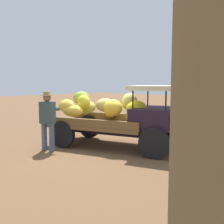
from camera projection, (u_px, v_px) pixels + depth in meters
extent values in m
plane|color=brown|center=(111.00, 147.00, 8.08)|extent=(60.00, 60.00, 0.00)
cube|color=black|center=(115.00, 132.00, 8.10)|extent=(3.96, 1.54, 0.16)
cylinder|color=black|center=(169.00, 133.00, 8.21)|extent=(0.81, 0.36, 0.81)
cylinder|color=black|center=(154.00, 143.00, 6.77)|extent=(0.81, 0.36, 0.81)
cylinder|color=black|center=(89.00, 126.00, 9.40)|extent=(0.81, 0.36, 0.81)
cylinder|color=black|center=(62.00, 134.00, 7.96)|extent=(0.81, 0.36, 0.81)
cube|color=brown|center=(102.00, 125.00, 8.27)|extent=(3.36, 2.49, 0.10)
cube|color=brown|center=(113.00, 117.00, 8.97)|extent=(2.90, 0.92, 0.22)
cube|color=brown|center=(89.00, 123.00, 7.53)|extent=(2.90, 0.92, 0.22)
cube|color=black|center=(156.00, 117.00, 7.52)|extent=(1.48, 1.77, 0.55)
cube|color=black|center=(188.00, 121.00, 7.14)|extent=(0.97, 1.22, 0.44)
cylinder|color=black|center=(177.00, 97.00, 7.85)|extent=(0.04, 0.04, 0.55)
cylinder|color=black|center=(166.00, 100.00, 6.69)|extent=(0.04, 0.04, 0.55)
cylinder|color=black|center=(148.00, 96.00, 8.22)|extent=(0.04, 0.04, 0.55)
cylinder|color=black|center=(133.00, 99.00, 7.06)|extent=(0.04, 0.04, 0.55)
cube|color=beige|center=(156.00, 88.00, 7.42)|extent=(1.60, 1.80, 0.12)
ellipsoid|color=#BFB64F|center=(130.00, 102.00, 7.73)|extent=(0.67, 0.68, 0.56)
ellipsoid|color=tan|center=(106.00, 105.00, 8.30)|extent=(0.78, 0.67, 0.46)
ellipsoid|color=#B8C041|center=(88.00, 107.00, 8.66)|extent=(0.65, 0.65, 0.50)
ellipsoid|color=gold|center=(66.00, 106.00, 8.43)|extent=(0.67, 0.50, 0.53)
ellipsoid|color=gold|center=(84.00, 102.00, 8.42)|extent=(0.53, 0.46, 0.49)
ellipsoid|color=gold|center=(113.00, 108.00, 7.50)|extent=(0.79, 0.74, 0.61)
ellipsoid|color=yellow|center=(136.00, 108.00, 7.58)|extent=(0.83, 0.83, 0.60)
ellipsoid|color=gold|center=(133.00, 116.00, 7.75)|extent=(0.60, 0.65, 0.49)
ellipsoid|color=yellow|center=(111.00, 111.00, 8.75)|extent=(0.69, 0.66, 0.46)
ellipsoid|color=#94AD3A|center=(81.00, 98.00, 8.89)|extent=(0.75, 0.75, 0.58)
ellipsoid|color=gold|center=(73.00, 111.00, 8.28)|extent=(0.77, 0.64, 0.40)
ellipsoid|color=gold|center=(85.00, 109.00, 9.05)|extent=(0.69, 0.64, 0.46)
cylinder|color=#495978|center=(44.00, 137.00, 7.63)|extent=(0.15, 0.15, 0.79)
cylinder|color=#495978|center=(52.00, 138.00, 7.53)|extent=(0.15, 0.15, 0.79)
cube|color=#36494D|center=(47.00, 113.00, 7.50)|extent=(0.45, 0.35, 0.61)
cylinder|color=#36494D|center=(47.00, 109.00, 7.62)|extent=(0.39, 0.31, 0.10)
cylinder|color=#36494D|center=(52.00, 109.00, 7.54)|extent=(0.24, 0.41, 0.10)
sphere|color=#85664F|center=(47.00, 98.00, 7.46)|extent=(0.22, 0.22, 0.22)
cylinder|color=#9D8252|center=(47.00, 95.00, 7.45)|extent=(0.34, 0.34, 0.02)
cylinder|color=#9D8252|center=(47.00, 93.00, 7.44)|extent=(0.20, 0.20, 0.10)
cube|color=olive|center=(65.00, 130.00, 9.76)|extent=(0.64, 0.66, 0.39)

